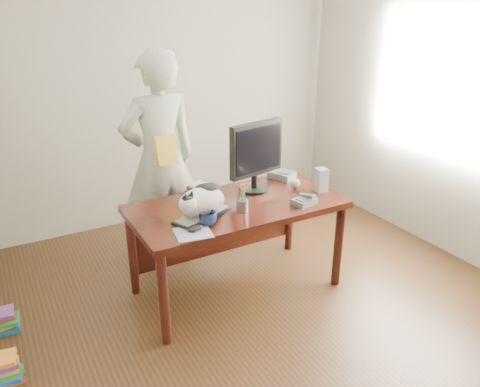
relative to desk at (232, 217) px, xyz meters
name	(u,v)px	position (x,y,z in m)	size (l,w,h in m)	color
room	(284,147)	(0.00, -0.68, 0.75)	(4.50, 4.50, 4.50)	black
desk	(232,217)	(0.00, 0.00, 0.00)	(1.60, 0.80, 0.75)	black
keyboard	(202,215)	(-0.33, -0.17, 0.16)	(0.48, 0.34, 0.03)	black
cat	(201,201)	(-0.34, -0.18, 0.28)	(0.42, 0.33, 0.25)	white
monitor	(256,153)	(0.26, 0.08, 0.47)	(0.50, 0.29, 0.56)	black
pen_cup	(242,204)	(-0.04, -0.23, 0.21)	(0.10, 0.10, 0.22)	gray
mousepad	(193,233)	(-0.49, -0.37, 0.15)	(0.27, 0.25, 0.01)	#AEB2BB
mouse	(195,228)	(-0.47, -0.35, 0.17)	(0.12, 0.09, 0.04)	black
coffee_mug	(208,218)	(-0.34, -0.30, 0.19)	(0.12, 0.12, 0.09)	#0E1638
phone	(305,201)	(0.44, -0.33, 0.17)	(0.19, 0.17, 0.08)	slate
speaker	(321,180)	(0.71, -0.19, 0.24)	(0.10, 0.11, 0.19)	#9E9EA0
baseball	(296,183)	(0.58, -0.02, 0.19)	(0.07, 0.07, 0.07)	silver
book_stack	(200,189)	(-0.15, 0.26, 0.18)	(0.25, 0.23, 0.08)	#4B1418
calculator	(282,175)	(0.61, 0.21, 0.18)	(0.23, 0.25, 0.06)	slate
person	(160,160)	(-0.31, 0.71, 0.32)	(0.67, 0.44, 1.84)	white
held_book	(166,150)	(-0.31, 0.54, 0.45)	(0.18, 0.11, 0.24)	yellow
book_pile_a	(0,371)	(-1.75, -0.28, -0.51)	(0.27, 0.22, 0.18)	#A93018
book_pile_b	(0,322)	(-1.72, 0.27, -0.53)	(0.26, 0.20, 0.15)	#184F90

